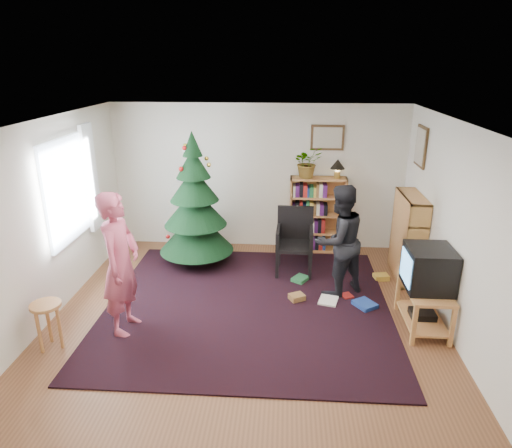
# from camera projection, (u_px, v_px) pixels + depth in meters

# --- Properties ---
(floor) EXTENTS (5.00, 5.00, 0.00)m
(floor) POSITION_uv_depth(u_px,v_px,m) (246.00, 317.00, 5.94)
(floor) COLOR brown
(floor) RESTS_ON ground
(ceiling) EXTENTS (5.00, 5.00, 0.00)m
(ceiling) POSITION_uv_depth(u_px,v_px,m) (244.00, 123.00, 5.09)
(ceiling) COLOR white
(ceiling) RESTS_ON wall_back
(wall_back) EXTENTS (5.00, 0.02, 2.50)m
(wall_back) POSITION_uv_depth(u_px,v_px,m) (258.00, 177.00, 7.86)
(wall_back) COLOR silver
(wall_back) RESTS_ON floor
(wall_front) EXTENTS (5.00, 0.02, 2.50)m
(wall_front) POSITION_uv_depth(u_px,v_px,m) (213.00, 352.00, 3.17)
(wall_front) COLOR silver
(wall_front) RESTS_ON floor
(wall_left) EXTENTS (0.02, 5.00, 2.50)m
(wall_left) POSITION_uv_depth(u_px,v_px,m) (45.00, 223.00, 5.68)
(wall_left) COLOR silver
(wall_left) RESTS_ON floor
(wall_right) EXTENTS (0.02, 5.00, 2.50)m
(wall_right) POSITION_uv_depth(u_px,v_px,m) (457.00, 232.00, 5.36)
(wall_right) COLOR silver
(wall_right) RESTS_ON floor
(rug) EXTENTS (3.80, 3.60, 0.02)m
(rug) POSITION_uv_depth(u_px,v_px,m) (248.00, 305.00, 6.22)
(rug) COLOR black
(rug) RESTS_ON floor
(window_pane) EXTENTS (0.04, 1.20, 1.40)m
(window_pane) POSITION_uv_depth(u_px,v_px,m) (67.00, 190.00, 6.15)
(window_pane) COLOR silver
(window_pane) RESTS_ON wall_left
(curtain) EXTENTS (0.06, 0.35, 1.60)m
(curtain) POSITION_uv_depth(u_px,v_px,m) (91.00, 178.00, 6.81)
(curtain) COLOR white
(curtain) RESTS_ON wall_left
(picture_back) EXTENTS (0.55, 0.03, 0.42)m
(picture_back) POSITION_uv_depth(u_px,v_px,m) (327.00, 138.00, 7.53)
(picture_back) COLOR #4C3319
(picture_back) RESTS_ON wall_back
(picture_right) EXTENTS (0.03, 0.50, 0.60)m
(picture_right) POSITION_uv_depth(u_px,v_px,m) (421.00, 146.00, 6.77)
(picture_right) COLOR #4C3319
(picture_right) RESTS_ON wall_right
(christmas_tree) EXTENTS (1.19, 1.19, 2.16)m
(christmas_tree) POSITION_uv_depth(u_px,v_px,m) (195.00, 211.00, 7.24)
(christmas_tree) COLOR #3F2816
(christmas_tree) RESTS_ON rug
(bookshelf_back) EXTENTS (0.95, 0.30, 1.30)m
(bookshelf_back) POSITION_uv_depth(u_px,v_px,m) (317.00, 214.00, 7.85)
(bookshelf_back) COLOR #C28C45
(bookshelf_back) RESTS_ON floor
(bookshelf_right) EXTENTS (0.30, 0.95, 1.30)m
(bookshelf_right) POSITION_uv_depth(u_px,v_px,m) (408.00, 236.00, 6.86)
(bookshelf_right) COLOR #C28C45
(bookshelf_right) RESTS_ON floor
(tv_stand) EXTENTS (0.49, 0.89, 0.55)m
(tv_stand) POSITION_uv_depth(u_px,v_px,m) (424.00, 304.00, 5.64)
(tv_stand) COLOR #C28C45
(tv_stand) RESTS_ON floor
(crt_tv) EXTENTS (0.54, 0.59, 0.51)m
(crt_tv) POSITION_uv_depth(u_px,v_px,m) (429.00, 268.00, 5.47)
(crt_tv) COLOR black
(crt_tv) RESTS_ON tv_stand
(armchair) EXTENTS (0.58, 0.58, 1.02)m
(armchair) POSITION_uv_depth(u_px,v_px,m) (294.00, 237.00, 7.11)
(armchair) COLOR black
(armchair) RESTS_ON rug
(stool) EXTENTS (0.34, 0.34, 0.57)m
(stool) POSITION_uv_depth(u_px,v_px,m) (47.00, 314.00, 5.18)
(stool) COLOR #C28C45
(stool) RESTS_ON floor
(person_standing) EXTENTS (0.48, 0.68, 1.77)m
(person_standing) POSITION_uv_depth(u_px,v_px,m) (121.00, 264.00, 5.39)
(person_standing) COLOR #BD4B64
(person_standing) RESTS_ON rug
(person_by_chair) EXTENTS (0.98, 0.93, 1.60)m
(person_by_chair) POSITION_uv_depth(u_px,v_px,m) (339.00, 241.00, 6.31)
(person_by_chair) COLOR black
(person_by_chair) RESTS_ON rug
(potted_plant) EXTENTS (0.59, 0.56, 0.53)m
(potted_plant) POSITION_uv_depth(u_px,v_px,m) (307.00, 162.00, 7.56)
(potted_plant) COLOR gray
(potted_plant) RESTS_ON bookshelf_back
(table_lamp) EXTENTS (0.24, 0.24, 0.32)m
(table_lamp) POSITION_uv_depth(u_px,v_px,m) (338.00, 165.00, 7.54)
(table_lamp) COLOR #A57F33
(table_lamp) RESTS_ON bookshelf_back
(floor_clutter) EXTENTS (1.49, 1.07, 0.08)m
(floor_clutter) POSITION_uv_depth(u_px,v_px,m) (336.00, 292.00, 6.51)
(floor_clutter) COLOR #A51E19
(floor_clutter) RESTS_ON rug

